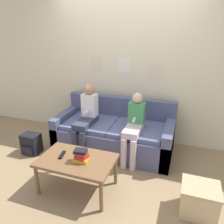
{
  "coord_description": "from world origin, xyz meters",
  "views": [
    {
      "loc": [
        1.05,
        -2.57,
        1.94
      ],
      "look_at": [
        0.0,
        0.43,
        0.71
      ],
      "focal_mm": 35.0,
      "sensor_mm": 36.0,
      "label": 1
    }
  ],
  "objects_px": {
    "person_right": "(134,125)",
    "backpack": "(31,144)",
    "coffee_table": "(77,162)",
    "storage_box": "(199,200)",
    "person_left": "(86,115)",
    "tv_remote": "(62,155)",
    "couch": "(115,133)"
  },
  "relations": [
    {
      "from": "person_right",
      "to": "couch",
      "type": "bearing_deg",
      "value": 150.03
    },
    {
      "from": "person_right",
      "to": "backpack",
      "type": "distance_m",
      "value": 1.72
    },
    {
      "from": "person_left",
      "to": "backpack",
      "type": "relative_size",
      "value": 3.33
    },
    {
      "from": "person_right",
      "to": "storage_box",
      "type": "xyz_separation_m",
      "value": [
        0.95,
        -0.82,
        -0.4
      ]
    },
    {
      "from": "couch",
      "to": "coffee_table",
      "type": "bearing_deg",
      "value": -95.74
    },
    {
      "from": "coffee_table",
      "to": "tv_remote",
      "type": "xyz_separation_m",
      "value": [
        -0.21,
        0.01,
        0.06
      ]
    },
    {
      "from": "person_left",
      "to": "tv_remote",
      "type": "relative_size",
      "value": 6.4
    },
    {
      "from": "couch",
      "to": "storage_box",
      "type": "relative_size",
      "value": 4.75
    },
    {
      "from": "person_left",
      "to": "backpack",
      "type": "distance_m",
      "value": 1.03
    },
    {
      "from": "coffee_table",
      "to": "backpack",
      "type": "bearing_deg",
      "value": 155.1
    },
    {
      "from": "couch",
      "to": "backpack",
      "type": "height_order",
      "value": "couch"
    },
    {
      "from": "person_right",
      "to": "backpack",
      "type": "xyz_separation_m",
      "value": [
        -1.62,
        -0.39,
        -0.42
      ]
    },
    {
      "from": "person_right",
      "to": "storage_box",
      "type": "height_order",
      "value": "person_right"
    },
    {
      "from": "coffee_table",
      "to": "person_left",
      "type": "distance_m",
      "value": 1.0
    },
    {
      "from": "couch",
      "to": "backpack",
      "type": "relative_size",
      "value": 5.72
    },
    {
      "from": "couch",
      "to": "coffee_table",
      "type": "distance_m",
      "value": 1.14
    },
    {
      "from": "tv_remote",
      "to": "backpack",
      "type": "relative_size",
      "value": 0.52
    },
    {
      "from": "person_left",
      "to": "person_right",
      "type": "bearing_deg",
      "value": -1.08
    },
    {
      "from": "storage_box",
      "to": "backpack",
      "type": "height_order",
      "value": "storage_box"
    },
    {
      "from": "couch",
      "to": "storage_box",
      "type": "xyz_separation_m",
      "value": [
        1.33,
        -1.04,
        -0.1
      ]
    },
    {
      "from": "person_right",
      "to": "tv_remote",
      "type": "height_order",
      "value": "person_right"
    },
    {
      "from": "coffee_table",
      "to": "storage_box",
      "type": "height_order",
      "value": "coffee_table"
    },
    {
      "from": "coffee_table",
      "to": "person_right",
      "type": "distance_m",
      "value": 1.05
    },
    {
      "from": "tv_remote",
      "to": "backpack",
      "type": "bearing_deg",
      "value": 138.8
    },
    {
      "from": "coffee_table",
      "to": "storage_box",
      "type": "distance_m",
      "value": 1.46
    },
    {
      "from": "storage_box",
      "to": "coffee_table",
      "type": "bearing_deg",
      "value": -176.54
    },
    {
      "from": "couch",
      "to": "person_left",
      "type": "bearing_deg",
      "value": -153.81
    },
    {
      "from": "person_right",
      "to": "backpack",
      "type": "bearing_deg",
      "value": -166.62
    },
    {
      "from": "coffee_table",
      "to": "tv_remote",
      "type": "distance_m",
      "value": 0.22
    },
    {
      "from": "tv_remote",
      "to": "storage_box",
      "type": "bearing_deg",
      "value": -9.42
    },
    {
      "from": "person_right",
      "to": "storage_box",
      "type": "distance_m",
      "value": 1.32
    },
    {
      "from": "tv_remote",
      "to": "backpack",
      "type": "height_order",
      "value": "tv_remote"
    }
  ]
}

